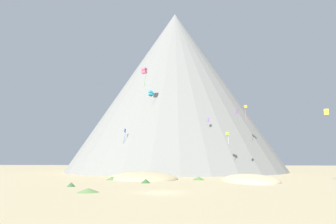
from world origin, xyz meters
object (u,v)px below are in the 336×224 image
kite_indigo_mid (208,120)px  kite_violet_mid (237,111)px  kite_blue_low (125,134)px  bush_ridge_crest (71,184)px  rock_massif (175,98)px  kite_black_low (212,125)px  bush_far_left (112,178)px  kite_yellow_low (326,112)px  bush_mid_center (139,178)px  kite_white_low (164,129)px  kite_gold_mid (245,107)px  bush_near_left (88,190)px  bush_far_right (199,178)px  kite_cyan_mid (151,93)px  kite_rainbow_high (144,71)px  kite_lime_low (227,134)px  kite_magenta_mid (129,112)px  bush_near_right (146,181)px

kite_indigo_mid → kite_violet_mid: 11.74m
kite_violet_mid → kite_blue_low: size_ratio=0.24×
bush_ridge_crest → kite_violet_mid: (26.89, 26.65, 14.48)m
rock_massif → kite_black_low: bearing=-60.8°
bush_far_left → kite_yellow_low: kite_yellow_low is taller
bush_mid_center → kite_white_low: bearing=89.0°
rock_massif → bush_mid_center: bearing=-93.0°
bush_mid_center → kite_gold_mid: 37.55m
bush_near_left → kite_gold_mid: (25.11, 45.70, 17.53)m
bush_far_right → kite_white_low: bearing=108.8°
bush_near_left → kite_cyan_mid: kite_cyan_mid is taller
bush_mid_center → kite_rainbow_high: kite_rainbow_high is taller
bush_far_left → kite_lime_low: (23.39, 14.80, 9.53)m
bush_far_left → rock_massif: size_ratio=0.02×
bush_far_right → kite_violet_mid: bearing=47.3°
bush_far_right → rock_massif: rock_massif is taller
rock_massif → kite_magenta_mid: bearing=-121.1°
bush_mid_center → kite_lime_low: 25.27m
rock_massif → kite_black_low: rock_massif is taller
bush_far_right → kite_white_low: 35.93m
bush_near_left → kite_black_low: 54.35m
bush_far_left → kite_white_low: size_ratio=2.30×
kite_indigo_mid → kite_magenta_mid: (-23.43, 8.47, 3.98)m
bush_far_right → kite_cyan_mid: 36.26m
bush_near_left → bush_ridge_crest: bearing=126.4°
kite_white_low → kite_yellow_low: kite_white_low is taller
bush_far_left → kite_violet_mid: 31.47m
kite_white_low → kite_blue_low: bearing=108.9°
bush_far_right → kite_rainbow_high: size_ratio=0.42×
bush_ridge_crest → bush_near_right: bearing=40.9°
bush_near_left → kite_rainbow_high: bearing=92.7°
bush_far_right → bush_mid_center: (-11.39, -1.80, 0.01)m
kite_indigo_mid → kite_white_low: size_ratio=1.10×
bush_far_right → kite_black_low: 29.21m
kite_white_low → kite_yellow_low: bearing=-178.0°
bush_far_left → kite_yellow_low: 41.08m
kite_white_low → kite_black_low: (14.47, -5.97, 0.36)m
bush_near_left → bush_mid_center: 22.57m
kite_gold_mid → kite_lime_low: kite_gold_mid is taller
bush_far_right → kite_white_low: (-10.82, 31.73, 12.94)m
bush_mid_center → kite_magenta_mid: 35.96m
rock_massif → kite_violet_mid: 43.81m
kite_white_low → kite_blue_low: (-8.49, -14.44, -2.67)m
kite_violet_mid → kite_black_low: (-5.23, 16.15, -1.16)m
rock_massif → kite_cyan_mid: rock_massif is taller
kite_gold_mid → bush_mid_center: bearing=-130.2°
bush_ridge_crest → kite_rainbow_high: 45.47m
bush_far_right → kite_indigo_mid: (2.53, 19.47, 13.87)m
bush_mid_center → kite_indigo_mid: (13.92, 21.26, 13.86)m
rock_massif → kite_lime_low: (15.55, -35.01, -16.52)m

